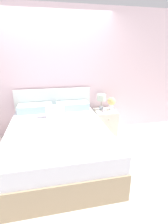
# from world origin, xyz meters

# --- Properties ---
(ground_plane) EXTENTS (12.00, 12.00, 0.00)m
(ground_plane) POSITION_xyz_m (0.00, 0.00, 0.00)
(ground_plane) COLOR silver
(wall_back) EXTENTS (8.00, 0.06, 2.60)m
(wall_back) POSITION_xyz_m (0.00, 0.07, 1.30)
(wall_back) COLOR silver
(wall_back) RESTS_ON ground_plane
(bed) EXTENTS (1.58, 2.15, 1.01)m
(bed) POSITION_xyz_m (0.00, -1.01, 0.32)
(bed) COLOR tan
(bed) RESTS_ON ground_plane
(nightstand) EXTENTS (0.44, 0.50, 0.53)m
(nightstand) POSITION_xyz_m (1.09, -0.26, 0.27)
(nightstand) COLOR silver
(nightstand) RESTS_ON ground_plane
(table_lamp) EXTENTS (0.19, 0.19, 0.34)m
(table_lamp) POSITION_xyz_m (1.03, -0.15, 0.77)
(table_lamp) COLOR #A8B2BC
(table_lamp) RESTS_ON nightstand
(flower_vase) EXTENTS (0.17, 0.17, 0.27)m
(flower_vase) POSITION_xyz_m (1.23, -0.23, 0.70)
(flower_vase) COLOR white
(flower_vase) RESTS_ON nightstand
(teacup) EXTENTS (0.12, 0.12, 0.06)m
(teacup) POSITION_xyz_m (1.04, -0.34, 0.56)
(teacup) COLOR white
(teacup) RESTS_ON nightstand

